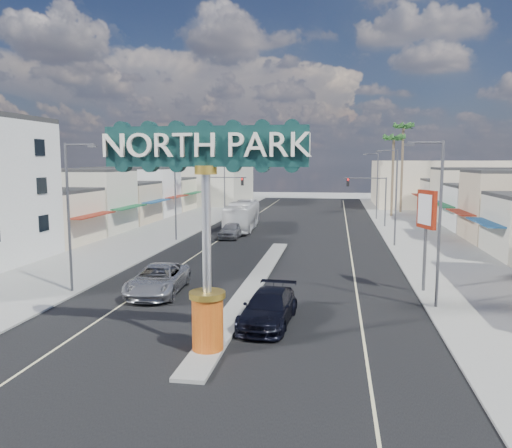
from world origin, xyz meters
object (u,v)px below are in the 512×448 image
(suv_right, at_px, (269,308))
(bank_pylon_sign, at_px, (426,215))
(gateway_sign, at_px, (206,211))
(palm_right_mid, at_px, (394,142))
(palm_right_far, at_px, (403,132))
(streetlight_r_mid, at_px, (394,192))
(traffic_signal_left, at_px, (221,190))
(palm_left_far, at_px, (204,135))
(streetlight_l_far, at_px, (226,181))
(streetlight_l_mid, at_px, (177,190))
(streetlight_r_far, at_px, (376,182))
(car_parked_left, at_px, (232,230))
(streetlight_l_near, at_px, (71,210))
(traffic_signal_right, at_px, (370,192))
(city_bus, at_px, (242,216))
(suv_left, at_px, (158,280))
(streetlight_r_near, at_px, (437,216))

(suv_right, relative_size, bank_pylon_sign, 0.92)
(gateway_sign, relative_size, palm_right_mid, 0.76)
(palm_right_far, relative_size, bank_pylon_sign, 2.31)
(streetlight_r_mid, height_order, suv_right, streetlight_r_mid)
(traffic_signal_left, height_order, palm_left_far, palm_left_far)
(streetlight_l_far, relative_size, palm_left_far, 0.69)
(streetlight_r_mid, bearing_deg, streetlight_l_far, 133.48)
(gateway_sign, bearing_deg, streetlight_r_mid, 69.58)
(streetlight_l_mid, bearing_deg, streetlight_r_mid, 0.00)
(traffic_signal_left, relative_size, suv_right, 1.07)
(streetlight_r_far, distance_m, bank_pylon_sign, 38.57)
(car_parked_left, bearing_deg, streetlight_r_mid, -6.15)
(streetlight_l_mid, bearing_deg, palm_right_mid, 47.97)
(streetlight_l_near, distance_m, palm_right_far, 58.35)
(traffic_signal_left, bearing_deg, streetlight_l_near, -92.10)
(traffic_signal_right, height_order, streetlight_l_far, streetlight_l_far)
(streetlight_l_near, relative_size, city_bus, 0.77)
(palm_left_far, bearing_deg, streetlight_r_far, 4.88)
(suv_right, height_order, car_parked_left, car_parked_left)
(streetlight_l_mid, height_order, palm_right_far, palm_right_far)
(streetlight_l_near, xyz_separation_m, palm_right_mid, (23.43, 46.00, 5.54))
(suv_left, bearing_deg, streetlight_l_far, 93.37)
(suv_right, bearing_deg, streetlight_l_mid, 121.47)
(streetlight_r_mid, distance_m, streetlight_r_far, 22.00)
(streetlight_r_far, bearing_deg, palm_right_far, 65.45)
(streetlight_l_far, xyz_separation_m, bank_pylon_sign, (20.93, -38.57, -0.33))
(streetlight_r_mid, relative_size, car_parked_left, 1.86)
(streetlight_l_far, bearing_deg, streetlight_r_near, -63.58)
(gateway_sign, height_order, traffic_signal_right, gateway_sign)
(streetlight_r_mid, bearing_deg, palm_left_far, 139.52)
(streetlight_r_far, bearing_deg, car_parked_left, -129.50)
(traffic_signal_left, height_order, traffic_signal_right, same)
(city_bus, distance_m, bank_pylon_sign, 30.43)
(streetlight_r_far, relative_size, suv_left, 1.45)
(streetlight_r_mid, xyz_separation_m, bank_pylon_sign, (0.06, -16.57, -0.33))
(gateway_sign, relative_size, traffic_signal_left, 1.53)
(streetlight_r_mid, distance_m, suv_left, 25.36)
(palm_right_mid, distance_m, city_bus, 26.68)
(traffic_signal_left, xyz_separation_m, suv_left, (3.85, -33.41, -3.41))
(suv_left, distance_m, bank_pylon_sign, 16.54)
(streetlight_l_near, xyz_separation_m, streetlight_l_far, (0.00, 42.00, 0.00))
(suv_right, bearing_deg, palm_right_far, 80.96)
(palm_right_mid, bearing_deg, city_bus, -137.70)
(streetlight_r_near, relative_size, streetlight_r_mid, 1.00)
(traffic_signal_right, xyz_separation_m, bank_pylon_sign, (1.31, -30.56, 0.46))
(streetlight_l_near, relative_size, palm_right_mid, 0.74)
(traffic_signal_right, height_order, palm_left_far, palm_left_far)
(gateway_sign, bearing_deg, streetlight_r_near, 37.55)
(streetlight_r_near, distance_m, suv_right, 10.24)
(suv_left, bearing_deg, streetlight_l_near, -177.08)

